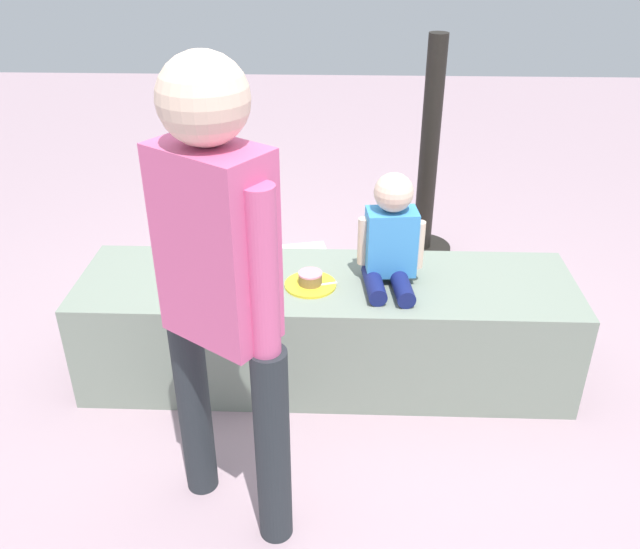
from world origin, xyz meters
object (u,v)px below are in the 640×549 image
cake_plate (310,281)px  water_bottle_near_gift (198,280)px  water_bottle_far_side (434,272)px  child_seated (391,237)px  adult_standing (219,275)px  handbag_brown_canvas (378,293)px  gift_bag (241,232)px  cake_box_white (303,264)px  party_cup_red (434,302)px  handbag_black_leather (301,287)px

cake_plate → water_bottle_near_gift: bearing=132.5°
cake_plate → water_bottle_far_side: bearing=52.8°
child_seated → cake_plate: (-0.33, -0.05, -0.19)m
adult_standing → handbag_brown_canvas: (0.56, 1.34, -0.86)m
cake_plate → water_bottle_far_side: (0.65, 0.86, -0.42)m
child_seated → gift_bag: child_seated is taller
water_bottle_far_side → cake_box_white: bearing=169.4°
cake_plate → water_bottle_far_side: cake_plate is taller
water_bottle_near_gift → party_cup_red: bearing=-5.2°
child_seated → water_bottle_far_side: size_ratio=2.40×
water_bottle_near_gift → adult_standing: bearing=-73.8°
cake_plate → cake_box_white: bearing=95.4°
handbag_black_leather → handbag_brown_canvas: 0.41m
cake_plate → water_bottle_near_gift: (-0.66, 0.71, -0.42)m
cake_plate → handbag_brown_canvas: (0.33, 0.59, -0.41)m
water_bottle_near_gift → handbag_black_leather: (0.57, -0.08, 0.02)m
gift_bag → handbag_black_leather: bearing=-56.0°
child_seated → handbag_brown_canvas: child_seated is taller
cake_box_white → handbag_black_leather: (0.01, -0.37, 0.06)m
water_bottle_far_side → handbag_black_leather: bearing=-162.7°
gift_bag → water_bottle_near_gift: gift_bag is taller
cake_plate → gift_bag: bearing=111.7°
adult_standing → gift_bag: bearing=97.5°
adult_standing → handbag_black_leather: (0.15, 1.38, -0.86)m
gift_bag → water_bottle_far_side: gift_bag is taller
adult_standing → water_bottle_near_gift: 1.76m
handbag_brown_canvas → cake_box_white: bearing=135.8°
party_cup_red → handbag_black_leather: handbag_black_leather is taller
water_bottle_far_side → party_cup_red: water_bottle_far_side is taller
handbag_brown_canvas → water_bottle_far_side: bearing=39.4°
gift_bag → handbag_black_leather: size_ratio=1.00×
cake_plate → handbag_brown_canvas: cake_plate is taller
cake_plate → handbag_black_leather: bearing=97.5°
handbag_black_leather → cake_plate: bearing=-82.5°
child_seated → cake_box_white: size_ratio=1.48×
child_seated → gift_bag: (-0.82, 1.19, -0.57)m
cake_plate → cake_box_white: cake_plate is taller
adult_standing → handbag_brown_canvas: bearing=67.5°
adult_standing → party_cup_red: 1.84m
party_cup_red → handbag_brown_canvas: size_ratio=0.31×
party_cup_red → cake_box_white: cake_box_white is taller
cake_plate → cake_box_white: size_ratio=0.69×
cake_plate → water_bottle_near_gift: 1.06m
cake_box_white → handbag_brown_canvas: handbag_brown_canvas is taller
adult_standing → water_bottle_near_gift: adult_standing is taller
cake_box_white → handbag_black_leather: size_ratio=1.06×
water_bottle_near_gift → handbag_black_leather: size_ratio=0.68×
gift_bag → cake_box_white: gift_bag is taller
adult_standing → cake_plate: size_ratio=7.15×
child_seated → adult_standing: size_ratio=0.30×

